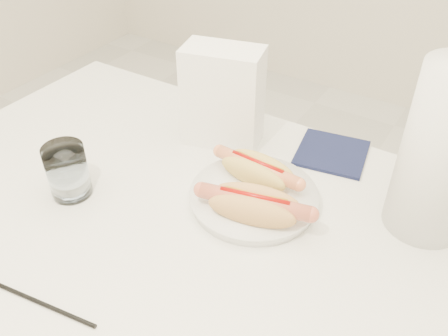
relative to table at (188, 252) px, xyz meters
The scene contains 9 objects.
table is the anchor object (origin of this frame).
plate 0.15m from the table, 61.12° to the left, with size 0.22×0.22×0.02m, color white.
hotdog_left 0.19m from the table, 72.84° to the left, with size 0.17×0.07×0.05m.
hotdog_right 0.15m from the table, 36.55° to the left, with size 0.19×0.10×0.05m.
water_glass 0.26m from the table, behind, with size 0.07×0.07×0.10m, color silver.
chopstick_near 0.26m from the table, 111.07° to the right, with size 0.01×0.01×0.20m, color black.
napkin_box 0.32m from the table, 109.15° to the left, with size 0.15×0.09×0.21m, color white.
navy_napkin 0.36m from the table, 68.87° to the left, with size 0.14×0.14×0.01m, color #101534.
paper_towel_roll 0.45m from the table, 33.91° to the left, with size 0.13×0.13×0.29m, color white.
Camera 1 is at (0.36, -0.45, 1.32)m, focal length 38.07 mm.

